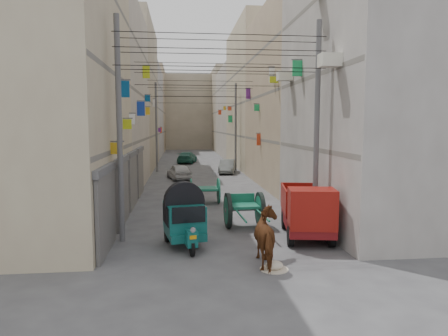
{
  "coord_description": "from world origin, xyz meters",
  "views": [
    {
      "loc": [
        -1.46,
        -8.47,
        4.18
      ],
      "look_at": [
        0.18,
        6.5,
        2.57
      ],
      "focal_mm": 32.0,
      "sensor_mm": 36.0,
      "label": 1
    }
  ],
  "objects": [
    {
      "name": "utility_poles",
      "position": [
        0.0,
        17.0,
        4.0
      ],
      "size": [
        7.4,
        22.2,
        8.0
      ],
      "color": "#565558",
      "rests_on": "ground"
    },
    {
      "name": "distant_car_white",
      "position": [
        -1.61,
        22.56,
        0.61
      ],
      "size": [
        2.18,
        3.78,
        1.21
      ],
      "primitive_type": "imported",
      "rotation": [
        0.0,
        0.0,
        3.36
      ],
      "color": "silver",
      "rests_on": "ground"
    },
    {
      "name": "tonga_cart",
      "position": [
        1.11,
        7.46,
        0.76
      ],
      "size": [
        1.58,
        3.26,
        1.45
      ],
      "rotation": [
        0.0,
        0.0,
        0.04
      ],
      "color": "black",
      "rests_on": "ground"
    },
    {
      "name": "signboards",
      "position": [
        -0.01,
        21.66,
        3.43
      ],
      "size": [
        8.22,
        40.52,
        5.67
      ],
      "color": "red",
      "rests_on": "ground"
    },
    {
      "name": "mini_truck",
      "position": [
        3.13,
        5.35,
        0.97
      ],
      "size": [
        2.19,
        3.83,
        2.03
      ],
      "rotation": [
        0.0,
        0.0,
        -0.17
      ],
      "color": "black",
      "rests_on": "ground"
    },
    {
      "name": "end_cap_building",
      "position": [
        0.0,
        66.0,
        6.5
      ],
      "size": [
        22.0,
        10.0,
        13.0
      ],
      "primitive_type": "cube",
      "color": "tan",
      "rests_on": "ground"
    },
    {
      "name": "overhead_cables",
      "position": [
        0.0,
        14.4,
        6.77
      ],
      "size": [
        7.4,
        22.52,
        1.12
      ],
      "color": "black",
      "rests_on": "ground"
    },
    {
      "name": "horse",
      "position": [
        1.18,
        3.0,
        0.84
      ],
      "size": [
        0.91,
        1.98,
        1.67
      ],
      "primitive_type": "imported",
      "rotation": [
        0.0,
        0.0,
        3.14
      ],
      "color": "brown",
      "rests_on": "ground"
    },
    {
      "name": "distant_car_grey",
      "position": [
        2.6,
        26.21,
        0.6
      ],
      "size": [
        1.92,
        3.8,
        1.19
      ],
      "primitive_type": "imported",
      "rotation": [
        0.0,
        0.0,
        -0.19
      ],
      "color": "#5C615F",
      "rests_on": "ground"
    },
    {
      "name": "ac_units",
      "position": [
        3.65,
        7.67,
        7.43
      ],
      "size": [
        0.7,
        6.55,
        3.35
      ],
      "color": "beige",
      "rests_on": "ground"
    },
    {
      "name": "distant_car_green",
      "position": [
        -0.76,
        36.18,
        0.63
      ],
      "size": [
        2.5,
        4.59,
        1.26
      ],
      "primitive_type": "imported",
      "rotation": [
        0.0,
        0.0,
        2.96
      ],
      "color": "#216151",
      "rests_on": "ground"
    },
    {
      "name": "building_row_right",
      "position": [
        8.0,
        34.13,
        6.46
      ],
      "size": [
        8.0,
        62.0,
        14.0
      ],
      "color": "#ABA6A0",
      "rests_on": "ground"
    },
    {
      "name": "ground",
      "position": [
        0.0,
        0.0,
        0.0
      ],
      "size": [
        140.0,
        140.0,
        0.0
      ],
      "primitive_type": "plane",
      "color": "#414144",
      "rests_on": "ground"
    },
    {
      "name": "auto_rickshaw",
      "position": [
        -1.35,
        5.23,
        1.01
      ],
      "size": [
        1.69,
        2.52,
        1.72
      ],
      "rotation": [
        0.0,
        0.0,
        0.18
      ],
      "color": "black",
      "rests_on": "ground"
    },
    {
      "name": "feed_sack",
      "position": [
        1.22,
        2.56,
        0.13
      ],
      "size": [
        0.52,
        0.42,
        0.26
      ],
      "primitive_type": "ellipsoid",
      "color": "beige",
      "rests_on": "ground"
    },
    {
      "name": "second_cart",
      "position": [
        -0.19,
        12.66,
        0.73
      ],
      "size": [
        1.57,
        1.39,
        1.37
      ],
      "rotation": [
        0.0,
        0.0,
        0.01
      ],
      "color": "#166047",
      "rests_on": "ground"
    },
    {
      "name": "building_row_left",
      "position": [
        -8.0,
        34.13,
        6.46
      ],
      "size": [
        8.0,
        62.0,
        14.0
      ],
      "color": "#BAAF8C",
      "rests_on": "ground"
    },
    {
      "name": "shutters_left",
      "position": [
        -3.92,
        10.38,
        1.49
      ],
      "size": [
        0.18,
        14.4,
        2.88
      ],
      "color": "#4B4B50",
      "rests_on": "ground"
    }
  ]
}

